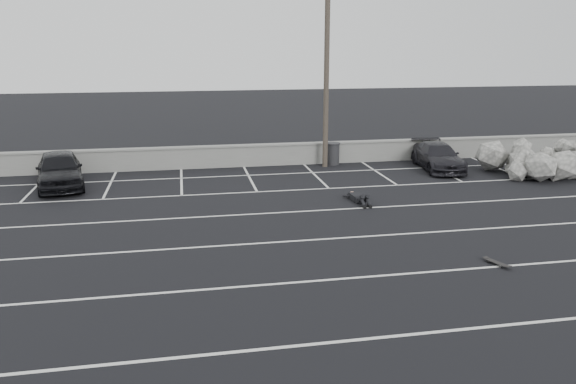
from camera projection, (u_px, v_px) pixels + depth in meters
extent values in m
plane|color=black|center=(380.00, 276.00, 14.49)|extent=(120.00, 120.00, 0.00)
cube|color=gray|center=(284.00, 155.00, 27.66)|extent=(50.00, 0.35, 1.00)
cube|color=gray|center=(284.00, 144.00, 27.52)|extent=(50.00, 0.45, 0.08)
cube|color=silver|center=(430.00, 333.00, 11.64)|extent=(36.00, 0.10, 0.01)
cube|color=silver|center=(380.00, 276.00, 14.49)|extent=(36.00, 0.10, 0.01)
cube|color=silver|center=(347.00, 238.00, 17.34)|extent=(36.00, 0.10, 0.01)
cube|color=silver|center=(323.00, 210.00, 20.19)|extent=(36.00, 0.10, 0.01)
cube|color=silver|center=(305.00, 190.00, 23.04)|extent=(36.00, 0.10, 0.01)
cube|color=silver|center=(291.00, 173.00, 25.89)|extent=(36.00, 0.10, 0.01)
cube|color=silver|center=(36.00, 187.00, 23.43)|extent=(0.10, 5.00, 0.01)
cube|color=silver|center=(110.00, 184.00, 23.97)|extent=(0.10, 5.00, 0.01)
cube|color=silver|center=(181.00, 181.00, 24.51)|extent=(0.10, 5.00, 0.01)
cube|color=silver|center=(250.00, 178.00, 25.05)|extent=(0.10, 5.00, 0.01)
cube|color=silver|center=(315.00, 175.00, 25.59)|extent=(0.10, 5.00, 0.01)
cube|color=silver|center=(378.00, 172.00, 26.13)|extent=(0.10, 5.00, 0.01)
cube|color=silver|center=(438.00, 170.00, 26.67)|extent=(0.10, 5.00, 0.01)
cube|color=silver|center=(495.00, 167.00, 27.21)|extent=(0.10, 5.00, 0.01)
cube|color=silver|center=(551.00, 165.00, 27.75)|extent=(0.10, 5.00, 0.01)
imported|color=black|center=(60.00, 169.00, 23.30)|extent=(2.61, 4.66, 1.50)
imported|color=black|center=(438.00, 156.00, 26.66)|extent=(2.18, 4.37, 1.22)
cylinder|color=#4C4238|center=(327.00, 70.00, 26.18)|extent=(0.25, 0.25, 9.26)
cylinder|color=#28282B|center=(333.00, 154.00, 27.71)|extent=(0.83, 0.83, 1.03)
cylinder|color=#28282B|center=(333.00, 143.00, 27.57)|extent=(0.91, 0.91, 0.06)
cube|color=black|center=(497.00, 262.00, 15.18)|extent=(0.41, 0.70, 0.02)
cube|color=#28282B|center=(490.00, 261.00, 15.38)|extent=(0.15, 0.09, 0.04)
cube|color=#28282B|center=(504.00, 266.00, 15.00)|extent=(0.15, 0.09, 0.04)
cylinder|color=black|center=(488.00, 262.00, 15.34)|extent=(0.04, 0.06, 0.05)
cylinder|color=black|center=(492.00, 261.00, 15.43)|extent=(0.04, 0.06, 0.05)
cylinder|color=black|center=(502.00, 268.00, 14.97)|extent=(0.04, 0.06, 0.05)
cylinder|color=black|center=(506.00, 266.00, 15.05)|extent=(0.04, 0.06, 0.05)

